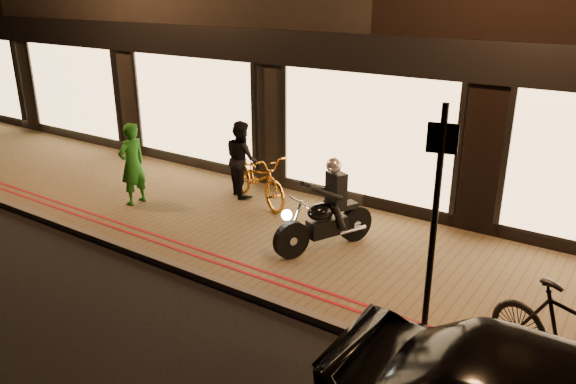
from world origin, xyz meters
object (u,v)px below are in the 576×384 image
object	(u,v)px
bicycle_gold	(258,178)
person_green	(132,164)
motorcycle	(327,215)
sign_post	(435,214)

from	to	relation	value
bicycle_gold	person_green	xyz separation A→B (m)	(-2.06, -1.46, 0.31)
motorcycle	sign_post	distance (m)	2.96
bicycle_gold	sign_post	bearing A→B (deg)	-96.48
motorcycle	sign_post	size ratio (longest dim) A/B	0.60
motorcycle	person_green	bearing A→B (deg)	-150.32
motorcycle	sign_post	xyz separation A→B (m)	(2.33, -1.49, 1.06)
bicycle_gold	person_green	bearing A→B (deg)	148.04
sign_post	bicycle_gold	distance (m)	5.37
sign_post	person_green	distance (m)	6.78
bicycle_gold	motorcycle	bearing A→B (deg)	-92.78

